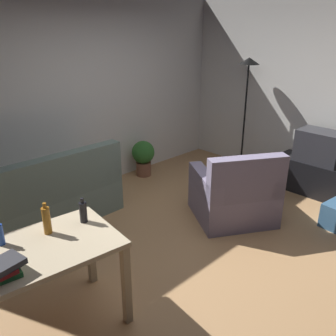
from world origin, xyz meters
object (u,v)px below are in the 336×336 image
(torchiere_lamp, at_px, (247,84))
(book_stack, at_px, (2,269))
(couch, at_px, (47,199))
(bottle_amber, at_px, (47,220))
(armchair, at_px, (235,195))
(desk, at_px, (36,262))
(tv_stand, at_px, (315,177))
(bottle_dark, at_px, (83,212))
(bottle_blue, at_px, (0,234))
(potted_plant, at_px, (143,156))
(tv, at_px, (320,147))

(torchiere_lamp, height_order, book_stack, torchiere_lamp)
(couch, xyz_separation_m, bottle_amber, (-0.63, -1.43, 0.57))
(armchair, xyz_separation_m, bottle_amber, (-2.31, 0.11, 0.55))
(desk, bearing_deg, armchair, 6.43)
(couch, distance_m, book_stack, 2.08)
(torchiere_lamp, bearing_deg, tv_stand, -90.00)
(desk, height_order, book_stack, book_stack)
(desk, bearing_deg, bottle_dark, 16.68)
(tv_stand, height_order, torchiere_lamp, torchiere_lamp)
(armchair, relative_size, bottle_blue, 6.02)
(torchiere_lamp, xyz_separation_m, armchair, (-1.45, -0.90, -1.09))
(couch, bearing_deg, bottle_dark, 76.88)
(couch, distance_m, bottle_blue, 1.72)
(desk, xyz_separation_m, book_stack, (-0.26, -0.15, 0.17))
(torchiere_lamp, bearing_deg, potted_plant, 144.75)
(tv, bearing_deg, book_stack, 87.39)
(tv, distance_m, armchair, 1.54)
(desk, bearing_deg, torchiere_lamp, 19.14)
(torchiere_lamp, distance_m, bottle_blue, 4.18)
(couch, xyz_separation_m, book_stack, (-1.07, -1.70, 0.51))
(book_stack, bearing_deg, torchiere_lamp, 14.27)
(desk, xyz_separation_m, bottle_dark, (0.47, 0.09, 0.20))
(potted_plant, distance_m, armchair, 1.85)
(desk, height_order, bottle_amber, bottle_amber)
(torchiere_lamp, bearing_deg, couch, 168.56)
(tv_stand, distance_m, torchiere_lamp, 1.72)
(desk, distance_m, bottle_dark, 0.52)
(tv, height_order, book_stack, tv)
(book_stack, bearing_deg, armchair, 3.47)
(bottle_blue, xyz_separation_m, bottle_dark, (0.60, -0.14, 0.01))
(bottle_blue, bearing_deg, torchiere_lamp, 9.69)
(tv_stand, height_order, armchair, armchair)
(couch, height_order, armchair, same)
(torchiere_lamp, relative_size, desk, 1.43)
(potted_plant, relative_size, bottle_amber, 2.21)
(bottle_amber, bearing_deg, torchiere_lamp, 11.90)
(couch, distance_m, tv_stand, 3.66)
(potted_plant, xyz_separation_m, bottle_amber, (-2.42, -1.74, 0.54))
(potted_plant, height_order, bottle_amber, bottle_amber)
(couch, height_order, tv, same)
(desk, bearing_deg, tv, 1.06)
(torchiere_lamp, height_order, bottle_amber, torchiere_lamp)
(book_stack, bearing_deg, bottle_amber, 32.03)
(armchair, relative_size, book_stack, 4.34)
(couch, bearing_deg, desk, 62.51)
(tv_stand, xyz_separation_m, torchiere_lamp, (0.00, 1.26, 1.17))
(bottle_blue, bearing_deg, bottle_dark, -12.86)
(bottle_blue, bearing_deg, desk, -58.85)
(bottle_amber, bearing_deg, book_stack, -147.97)
(tv, distance_m, bottle_amber, 3.80)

